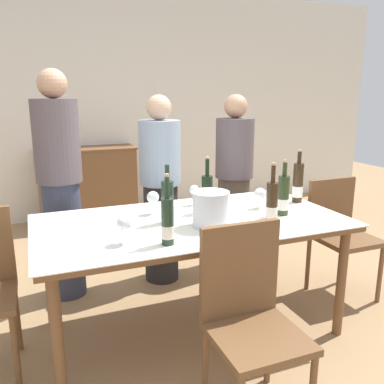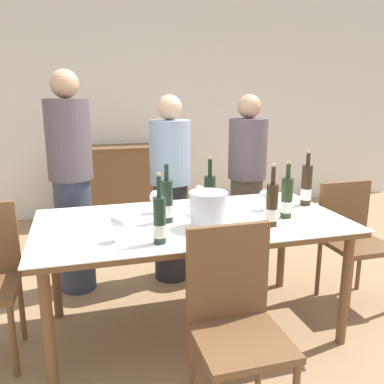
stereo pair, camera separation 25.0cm
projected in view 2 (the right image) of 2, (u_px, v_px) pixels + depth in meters
The scene contains 21 objects.
ground_plane at pixel (192, 328), 2.73m from camera, with size 12.00×12.00×0.00m, color #A37F56.
back_wall at pixel (129, 104), 5.13m from camera, with size 8.00×0.10×2.80m.
sideboard_cabinet at pixel (110, 183), 5.00m from camera, with size 1.15×0.46×0.91m.
dining_table at pixel (192, 230), 2.56m from camera, with size 1.92×1.00×0.77m.
ice_bucket at pixel (208, 209), 2.39m from camera, with size 0.23×0.23×0.21m.
wine_bottle_0 at pixel (287, 199), 2.57m from camera, with size 0.07×0.07×0.36m.
wine_bottle_1 at pixel (210, 195), 2.68m from camera, with size 0.08×0.08×0.38m.
wine_bottle_2 at pixel (167, 202), 2.48m from camera, with size 0.08×0.08×0.36m.
wine_bottle_3 at pixel (272, 206), 2.41m from camera, with size 0.07×0.07×0.38m.
wine_bottle_4 at pixel (306, 186), 2.85m from camera, with size 0.07×0.07×0.39m.
wine_bottle_5 at pixel (160, 221), 2.13m from camera, with size 0.07×0.07×0.38m.
wine_glass_0 at pixel (155, 197), 2.67m from camera, with size 0.08×0.08×0.15m.
wine_glass_1 at pixel (199, 191), 2.86m from camera, with size 0.07×0.07×0.14m.
wine_glass_2 at pixel (265, 196), 2.73m from camera, with size 0.09×0.09×0.14m.
wine_glass_3 at pixel (118, 222), 2.16m from camera, with size 0.08×0.08×0.16m.
wine_glass_4 at pixel (287, 196), 2.71m from camera, with size 0.08×0.08×0.15m.
chair_right_end at pixel (351, 233), 3.01m from camera, with size 0.42×0.42×0.90m.
chair_near_front at pixel (235, 313), 1.93m from camera, with size 0.42×0.42×0.93m.
person_host at pixel (72, 184), 3.10m from camera, with size 0.33×0.33×1.71m.
person_guest_left at pixel (171, 191), 3.32m from camera, with size 0.33×0.33×1.53m.
person_guest_right at pixel (247, 184), 3.54m from camera, with size 0.33×0.33×1.53m.
Camera 2 is at (-0.67, -2.34, 1.54)m, focal length 38.00 mm.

